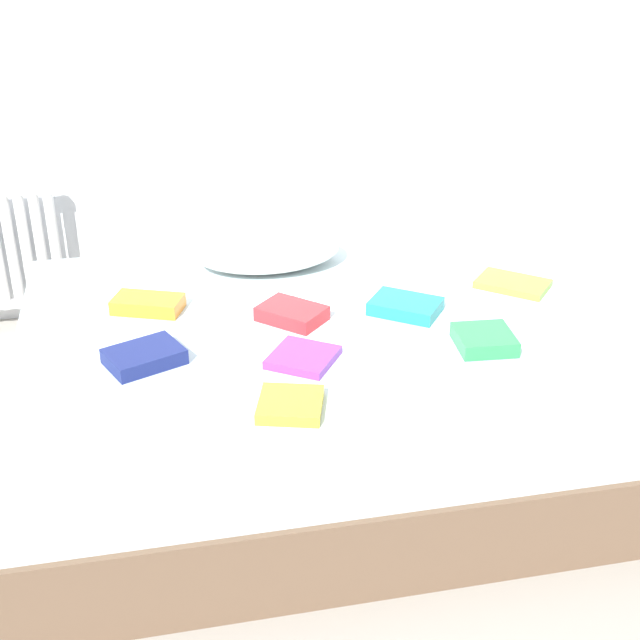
# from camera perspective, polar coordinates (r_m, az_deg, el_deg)

# --- Properties ---
(ground_plane) EXTENTS (8.00, 8.00, 0.00)m
(ground_plane) POSITION_cam_1_polar(r_m,az_deg,el_deg) (3.05, 0.20, -8.50)
(ground_plane) COLOR #9E998E
(bed) EXTENTS (2.00, 1.50, 0.50)m
(bed) POSITION_cam_1_polar(r_m,az_deg,el_deg) (2.92, 0.20, -4.52)
(bed) COLOR brown
(bed) RESTS_ON ground
(pillow) EXTENTS (0.56, 0.36, 0.15)m
(pillow) POSITION_cam_1_polar(r_m,az_deg,el_deg) (3.19, -3.59, 4.82)
(pillow) COLOR white
(pillow) RESTS_ON bed
(textbook_purple) EXTENTS (0.25, 0.25, 0.03)m
(textbook_purple) POSITION_cam_1_polar(r_m,az_deg,el_deg) (2.55, -1.14, -2.51)
(textbook_purple) COLOR purple
(textbook_purple) RESTS_ON bed
(textbook_navy) EXTENTS (0.26, 0.23, 0.05)m
(textbook_navy) POSITION_cam_1_polar(r_m,az_deg,el_deg) (2.59, -11.66, -2.40)
(textbook_navy) COLOR navy
(textbook_navy) RESTS_ON bed
(textbook_teal) EXTENTS (0.27, 0.26, 0.04)m
(textbook_teal) POSITION_cam_1_polar(r_m,az_deg,el_deg) (2.86, 5.73, 0.92)
(textbook_teal) COLOR teal
(textbook_teal) RESTS_ON bed
(textbook_red) EXTENTS (0.25, 0.25, 0.05)m
(textbook_red) POSITION_cam_1_polar(r_m,az_deg,el_deg) (2.79, -1.89, 0.44)
(textbook_red) COLOR red
(textbook_red) RESTS_ON bed
(textbook_lime) EXTENTS (0.29, 0.28, 0.02)m
(textbook_lime) POSITION_cam_1_polar(r_m,az_deg,el_deg) (3.12, 12.75, 2.38)
(textbook_lime) COLOR #8CC638
(textbook_lime) RESTS_ON bed
(textbook_green) EXTENTS (0.19, 0.19, 0.05)m
(textbook_green) POSITION_cam_1_polar(r_m,az_deg,el_deg) (2.68, 10.91, -1.30)
(textbook_green) COLOR green
(textbook_green) RESTS_ON bed
(textbook_white) EXTENTS (0.21, 0.19, 0.02)m
(textbook_white) POSITION_cam_1_polar(r_m,az_deg,el_deg) (2.60, 16.46, -3.23)
(textbook_white) COLOR white
(textbook_white) RESTS_ON bed
(textbook_yellow) EXTENTS (0.21, 0.21, 0.03)m
(textbook_yellow) POSITION_cam_1_polar(r_m,az_deg,el_deg) (2.32, -1.99, -5.67)
(textbook_yellow) COLOR yellow
(textbook_yellow) RESTS_ON bed
(textbook_orange) EXTENTS (0.26, 0.20, 0.05)m
(textbook_orange) POSITION_cam_1_polar(r_m,az_deg,el_deg) (2.92, -11.42, 1.05)
(textbook_orange) COLOR orange
(textbook_orange) RESTS_ON bed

